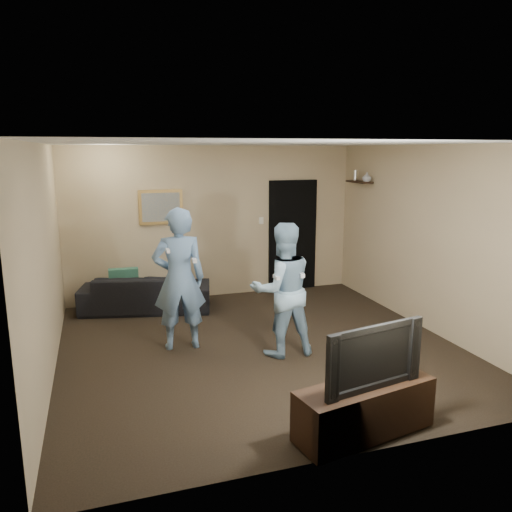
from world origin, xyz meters
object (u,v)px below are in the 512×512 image
object	(u,v)px
sofa	(146,292)
tv_console	(364,409)
television	(367,354)
wii_player_left	(179,279)
wii_player_right	(282,290)

from	to	relation	value
sofa	tv_console	world-z (taller)	sofa
sofa	television	distance (m)	4.55
sofa	television	world-z (taller)	television
wii_player_left	television	bearing A→B (deg)	-64.26
television	wii_player_right	bearing A→B (deg)	80.81
wii_player_right	wii_player_left	bearing A→B (deg)	153.18
wii_player_right	sofa	bearing A→B (deg)	121.98
sofa	wii_player_left	world-z (taller)	wii_player_left
tv_console	wii_player_left	size ratio (longest dim) A/B	0.72
television	wii_player_right	world-z (taller)	wii_player_right
tv_console	wii_player_right	size ratio (longest dim) A/B	0.79
sofa	tv_console	size ratio (longest dim) A/B	1.54
tv_console	television	xyz separation A→B (m)	(0.00, 0.00, 0.53)
television	wii_player_left	distance (m)	2.83
sofa	wii_player_left	size ratio (longest dim) A/B	1.10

